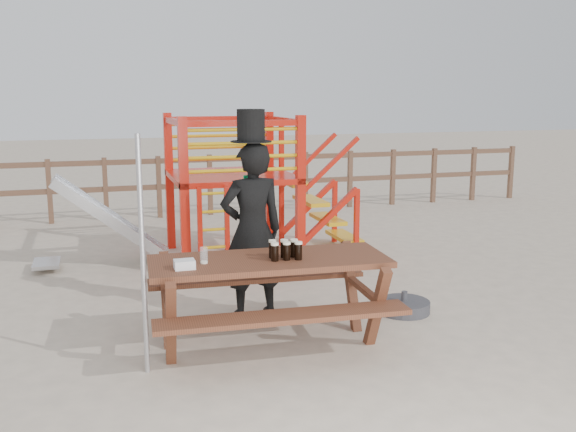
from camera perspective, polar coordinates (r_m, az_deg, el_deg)
name	(u,v)px	position (r m, az deg, el deg)	size (l,w,h in m)	color
ground	(293,348)	(6.25, 0.43, -11.63)	(60.00, 60.00, 0.00)	#C2AF97
back_fence	(185,179)	(12.73, -9.18, 3.26)	(15.09, 0.09, 1.20)	brown
playground_fort	(226,185)	(9.37, -5.50, 2.73)	(4.71, 1.84, 2.10)	red
picnic_table	(269,291)	(6.12, -1.67, -6.67)	(2.32, 1.67, 0.87)	brown
man_with_hat	(252,226)	(6.84, -3.22, -0.89)	(0.72, 0.51, 2.23)	black
metal_pole	(143,257)	(5.55, -12.79, -3.56)	(0.05, 0.05, 2.07)	#B2B2B7
parasol_base	(404,306)	(7.29, 10.27, -7.91)	(0.57, 0.57, 0.24)	#35353A
paper_bag	(184,264)	(5.74, -9.19, -4.27)	(0.18, 0.14, 0.08)	white
stout_pints	(285,250)	(6.00, -0.26, -3.02)	(0.29, 0.21, 0.17)	black
empty_glasses	(204,256)	(5.89, -7.49, -3.55)	(0.07, 0.07, 0.15)	silver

